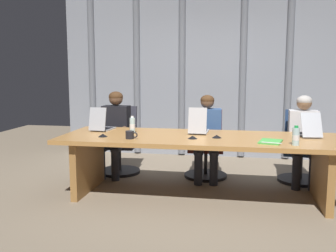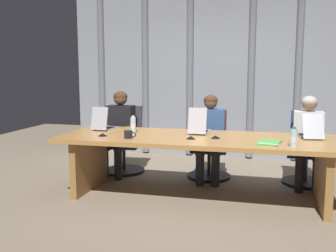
# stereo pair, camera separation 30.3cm
# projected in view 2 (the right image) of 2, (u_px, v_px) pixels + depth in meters

# --- Properties ---
(ground_plane) EXTENTS (10.53, 10.53, 0.00)m
(ground_plane) POSITION_uv_depth(u_px,v_px,m) (198.00, 197.00, 4.61)
(ground_plane) COLOR #7F705B
(conference_table) EXTENTS (3.26, 1.12, 0.72)m
(conference_table) POSITION_uv_depth(u_px,v_px,m) (198.00, 150.00, 4.52)
(conference_table) COLOR #B77F42
(conference_table) RESTS_ON ground_plane
(curtain_backdrop) EXTENTS (5.26, 0.17, 2.91)m
(curtain_backdrop) POSITION_uv_depth(u_px,v_px,m) (221.00, 73.00, 6.59)
(curtain_backdrop) COLOR gray
(curtain_backdrop) RESTS_ON ground_plane
(laptop_left_end) EXTENTS (0.25, 0.39, 0.31)m
(laptop_left_end) POSITION_uv_depth(u_px,v_px,m) (104.00, 125.00, 5.05)
(laptop_left_end) COLOR #A8ADB7
(laptop_left_end) RESTS_ON conference_table
(laptop_left_mid) EXTENTS (0.23, 0.41, 0.33)m
(laptop_left_mid) POSITION_uv_depth(u_px,v_px,m) (199.00, 128.00, 4.75)
(laptop_left_mid) COLOR #BCBCC1
(laptop_left_mid) RESTS_ON conference_table
(laptop_center) EXTENTS (0.28, 0.49, 0.29)m
(laptop_center) POSITION_uv_depth(u_px,v_px,m) (309.00, 132.00, 4.46)
(laptop_center) COLOR #A8ADB7
(laptop_center) RESTS_ON conference_table
(office_chair_left_end) EXTENTS (0.60, 0.60, 0.96)m
(office_chair_left_end) POSITION_uv_depth(u_px,v_px,m) (125.00, 147.00, 5.74)
(office_chair_left_end) COLOR #2D2D38
(office_chair_left_end) RESTS_ON ground_plane
(office_chair_left_mid) EXTENTS (0.60, 0.60, 0.94)m
(office_chair_left_mid) POSITION_uv_depth(u_px,v_px,m) (210.00, 152.00, 5.44)
(office_chair_left_mid) COLOR #511E19
(office_chair_left_mid) RESTS_ON ground_plane
(office_chair_center) EXTENTS (0.60, 0.60, 0.95)m
(office_chair_center) POSITION_uv_depth(u_px,v_px,m) (306.00, 157.00, 5.13)
(office_chair_center) COLOR navy
(office_chair_center) RESTS_ON ground_plane
(person_left_end) EXTENTS (0.39, 0.55, 1.19)m
(person_left_end) POSITION_uv_depth(u_px,v_px,m) (119.00, 127.00, 5.55)
(person_left_end) COLOR black
(person_left_end) RESTS_ON ground_plane
(person_left_mid) EXTENTS (0.42, 0.56, 1.16)m
(person_left_mid) POSITION_uv_depth(u_px,v_px,m) (210.00, 133.00, 5.24)
(person_left_mid) COLOR #335184
(person_left_mid) RESTS_ON ground_plane
(person_center) EXTENTS (0.39, 0.55, 1.17)m
(person_center) POSITION_uv_depth(u_px,v_px,m) (308.00, 136.00, 4.93)
(person_center) COLOR silver
(person_center) RESTS_ON ground_plane
(water_bottle_primary) EXTENTS (0.07, 0.07, 0.21)m
(water_bottle_primary) POSITION_uv_depth(u_px,v_px,m) (133.00, 125.00, 4.80)
(water_bottle_primary) COLOR silver
(water_bottle_primary) RESTS_ON conference_table
(water_bottle_secondary) EXTENTS (0.08, 0.08, 0.21)m
(water_bottle_secondary) POSITION_uv_depth(u_px,v_px,m) (294.00, 138.00, 3.89)
(water_bottle_secondary) COLOR silver
(water_bottle_secondary) RESTS_ON conference_table
(coffee_mug_near) EXTENTS (0.14, 0.10, 0.09)m
(coffee_mug_near) POSITION_uv_depth(u_px,v_px,m) (129.00, 134.00, 4.40)
(coffee_mug_near) COLOR black
(coffee_mug_near) RESTS_ON conference_table
(conference_mic_left_side) EXTENTS (0.11, 0.11, 0.03)m
(conference_mic_left_side) POSITION_uv_depth(u_px,v_px,m) (191.00, 137.00, 4.36)
(conference_mic_left_side) COLOR black
(conference_mic_left_side) RESTS_ON conference_table
(conference_mic_middle) EXTENTS (0.11, 0.11, 0.03)m
(conference_mic_middle) POSITION_uv_depth(u_px,v_px,m) (103.00, 135.00, 4.55)
(conference_mic_middle) COLOR black
(conference_mic_middle) RESTS_ON conference_table
(conference_mic_right_side) EXTENTS (0.11, 0.11, 0.03)m
(conference_mic_right_side) POSITION_uv_depth(u_px,v_px,m) (215.00, 137.00, 4.39)
(conference_mic_right_side) COLOR black
(conference_mic_right_side) RESTS_ON conference_table
(spiral_notepad) EXTENTS (0.28, 0.35, 0.03)m
(spiral_notepad) POSITION_uv_depth(u_px,v_px,m) (269.00, 143.00, 4.08)
(spiral_notepad) COLOR #4CB74C
(spiral_notepad) RESTS_ON conference_table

